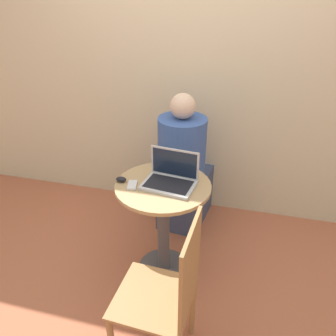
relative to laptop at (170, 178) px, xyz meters
name	(u,v)px	position (x,y,z in m)	size (l,w,h in m)	color
ground_plane	(164,268)	(-0.05, -0.02, -0.80)	(12.00, 12.00, 0.00)	#B26042
back_wall	(193,70)	(-0.05, 0.94, 0.50)	(7.00, 0.05, 2.60)	beige
round_table	(163,213)	(-0.05, -0.02, -0.28)	(0.64, 0.64, 0.76)	#4C4C51
laptop	(170,178)	(0.00, 0.00, 0.00)	(0.36, 0.27, 0.22)	#B7B7BC
cell_phone	(132,185)	(-0.24, -0.09, -0.04)	(0.08, 0.12, 0.02)	silver
computer_mouse	(121,179)	(-0.33, -0.05, -0.03)	(0.07, 0.05, 0.04)	black
chair_empty	(167,296)	(0.15, -0.66, -0.31)	(0.42, 0.42, 0.96)	#9E7042
person_seated	(184,174)	(-0.03, 0.60, -0.30)	(0.43, 0.62, 1.22)	#3D4766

